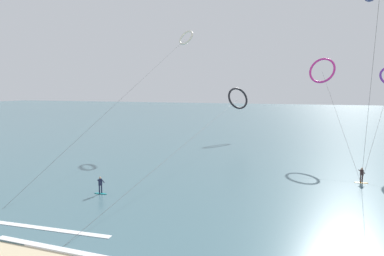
{
  "coord_description": "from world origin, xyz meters",
  "views": [
    {
      "loc": [
        10.41,
        -11.69,
        10.38
      ],
      "look_at": [
        0.0,
        20.29,
        6.36
      ],
      "focal_mm": 32.01,
      "sensor_mm": 36.0,
      "label": 1
    }
  ],
  "objects_px": {
    "kite_charcoal": "(238,98)",
    "kite_ivory": "(186,38)",
    "surfer_teal": "(100,186)",
    "surfer_amber": "(362,176)",
    "kite_magenta": "(322,71)"
  },
  "relations": [
    {
      "from": "kite_charcoal",
      "to": "kite_ivory",
      "type": "bearing_deg",
      "value": 155.55
    },
    {
      "from": "surfer_teal",
      "to": "kite_charcoal",
      "type": "height_order",
      "value": "kite_charcoal"
    },
    {
      "from": "surfer_teal",
      "to": "kite_charcoal",
      "type": "relative_size",
      "value": 0.03
    },
    {
      "from": "surfer_amber",
      "to": "surfer_teal",
      "type": "bearing_deg",
      "value": -93.7
    },
    {
      "from": "kite_ivory",
      "to": "surfer_teal",
      "type": "bearing_deg",
      "value": -56.17
    },
    {
      "from": "surfer_amber",
      "to": "kite_charcoal",
      "type": "bearing_deg",
      "value": -176.57
    },
    {
      "from": "surfer_teal",
      "to": "kite_ivory",
      "type": "xyz_separation_m",
      "value": [
        -4.05,
        37.26,
        19.22
      ]
    },
    {
      "from": "surfer_teal",
      "to": "surfer_amber",
      "type": "bearing_deg",
      "value": 129.33
    },
    {
      "from": "surfer_amber",
      "to": "kite_ivory",
      "type": "distance_m",
      "value": 42.81
    },
    {
      "from": "surfer_teal",
      "to": "kite_magenta",
      "type": "bearing_deg",
      "value": 158.51
    },
    {
      "from": "kite_charcoal",
      "to": "kite_magenta",
      "type": "height_order",
      "value": "kite_magenta"
    },
    {
      "from": "kite_magenta",
      "to": "kite_charcoal",
      "type": "bearing_deg",
      "value": 170.12
    },
    {
      "from": "surfer_amber",
      "to": "kite_charcoal",
      "type": "distance_m",
      "value": 35.52
    },
    {
      "from": "surfer_amber",
      "to": "surfer_teal",
      "type": "height_order",
      "value": "same"
    },
    {
      "from": "surfer_amber",
      "to": "surfer_teal",
      "type": "relative_size",
      "value": 1.0
    }
  ]
}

